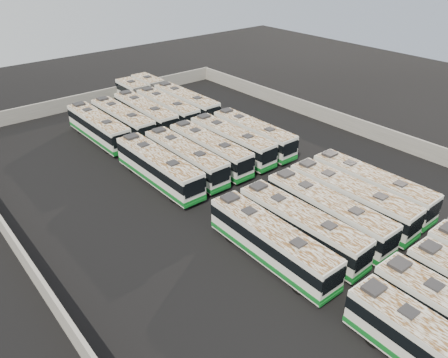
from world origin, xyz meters
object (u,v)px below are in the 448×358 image
(bus_midfront_far_left, at_px, (271,242))
(bus_midfront_right, at_px, (351,199))
(bus_back_center, at_px, (145,114))
(bus_midback_left, at_px, (185,158))
(bus_midback_far_left, at_px, (159,167))
(bus_back_right, at_px, (155,103))
(bus_back_far_left, at_px, (98,127))
(bus_back_far_right, at_px, (173,97))
(bus_midfront_center, at_px, (328,212))
(bus_midfront_far_right, at_px, (371,187))
(bus_midback_center, at_px, (210,149))
(bus_midfront_left, at_px, (301,226))
(bus_midback_far_right, at_px, (253,134))
(bus_back_left, at_px, (123,120))
(bus_midback_right, at_px, (232,141))

(bus_midfront_far_left, xyz_separation_m, bus_midfront_right, (10.63, -0.16, 0.04))
(bus_midfront_far_left, relative_size, bus_back_center, 0.97)
(bus_midfront_far_left, bearing_deg, bus_midback_left, 79.49)
(bus_midback_far_left, bearing_deg, bus_back_right, 59.07)
(bus_back_far_left, relative_size, bus_back_center, 0.97)
(bus_back_far_left, relative_size, bus_back_far_right, 0.64)
(bus_midfront_center, height_order, bus_back_right, bus_midfront_center)
(bus_midfront_far_right, distance_m, bus_midback_left, 20.41)
(bus_midfront_right, relative_size, bus_midback_center, 1.04)
(bus_midfront_center, relative_size, bus_midback_far_left, 0.98)
(bus_midfront_left, relative_size, bus_midback_far_right, 1.01)
(bus_midfront_center, distance_m, bus_back_left, 32.63)
(bus_midback_far_left, xyz_separation_m, bus_back_center, (7.20, 14.97, -0.00))
(bus_back_far_right, bearing_deg, bus_back_center, -153.34)
(bus_midfront_far_left, relative_size, bus_midback_center, 1.01)
(bus_midback_left, distance_m, bus_midback_far_right, 10.63)
(bus_midback_far_left, distance_m, bus_midback_center, 7.15)
(bus_midfront_right, distance_m, bus_back_left, 33.18)
(bus_back_right, bearing_deg, bus_midfront_center, -94.84)
(bus_back_center, bearing_deg, bus_back_left, -179.04)
(bus_midfront_far_left, xyz_separation_m, bus_back_right, (10.74, 35.58, -0.00))
(bus_midfront_left, relative_size, bus_midback_center, 1.01)
(bus_midback_right, distance_m, bus_back_far_right, 18.68)
(bus_midfront_right, xyz_separation_m, bus_back_far_right, (3.52, 35.98, -0.00))
(bus_midback_right, distance_m, bus_midback_far_right, 3.55)
(bus_midfront_center, xyz_separation_m, bus_back_right, (3.64, 35.77, -0.02))
(bus_midback_far_left, bearing_deg, bus_midback_center, 0.31)
(bus_midfront_center, bearing_deg, bus_midback_far_left, 113.36)
(bus_midfront_far_right, relative_size, bus_midback_center, 1.02)
(bus_midback_far_left, distance_m, bus_back_left, 15.43)
(bus_midfront_far_right, relative_size, bus_back_far_left, 1.00)
(bus_midback_left, bearing_deg, bus_midback_far_left, -178.43)
(bus_back_far_left, bearing_deg, bus_midback_right, -54.13)
(bus_midfront_left, height_order, bus_back_right, bus_back_right)
(bus_back_center, bearing_deg, bus_midback_far_right, -63.24)
(bus_midfront_right, height_order, bus_back_far_left, bus_midfront_right)
(bus_midback_far_left, xyz_separation_m, bus_back_right, (10.87, 18.33, -0.07))
(bus_midfront_left, bearing_deg, bus_midback_far_left, 101.13)
(bus_midfront_center, relative_size, bus_midback_far_right, 1.02)
(bus_midback_right, xyz_separation_m, bus_back_left, (-7.08, 14.76, 0.01))
(bus_back_far_right, bearing_deg, bus_back_left, -161.74)
(bus_midback_center, relative_size, bus_back_left, 0.98)
(bus_midfront_right, bearing_deg, bus_midfront_center, 179.16)
(bus_midback_right, bearing_deg, bus_midfront_left, -113.09)
(bus_midback_left, bearing_deg, bus_midback_center, -0.24)
(bus_midfront_left, distance_m, bus_midback_far_right, 20.36)
(bus_midback_right, distance_m, bus_back_far_left, 18.12)
(bus_back_left, bearing_deg, bus_midfront_right, -78.27)
(bus_back_center, bearing_deg, bus_midback_far_left, -114.33)
(bus_midback_right, xyz_separation_m, bus_back_far_right, (3.57, 18.34, 0.03))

